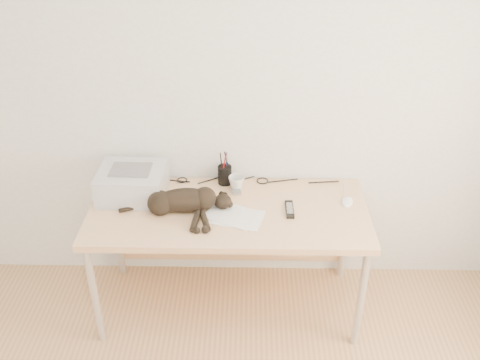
{
  "coord_description": "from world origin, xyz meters",
  "views": [
    {
      "loc": [
        0.11,
        -1.12,
        2.48
      ],
      "look_at": [
        0.07,
        1.34,
        0.97
      ],
      "focal_mm": 40.0,
      "sensor_mm": 36.0,
      "label": 1
    }
  ],
  "objects_px": {
    "printer": "(132,183)",
    "mouse": "(347,200)",
    "desk": "(229,220)",
    "pen_cup": "(225,175)",
    "mug": "(237,183)",
    "cat": "(181,202)"
  },
  "relations": [
    {
      "from": "printer",
      "to": "desk",
      "type": "bearing_deg",
      "value": -5.48
    },
    {
      "from": "desk",
      "to": "pen_cup",
      "type": "bearing_deg",
      "value": 98.96
    },
    {
      "from": "pen_cup",
      "to": "mouse",
      "type": "xyz_separation_m",
      "value": [
        0.72,
        -0.2,
        -0.04
      ]
    },
    {
      "from": "cat",
      "to": "mug",
      "type": "distance_m",
      "value": 0.39
    },
    {
      "from": "desk",
      "to": "mouse",
      "type": "relative_size",
      "value": 14.19
    },
    {
      "from": "mug",
      "to": "mouse",
      "type": "height_order",
      "value": "mug"
    },
    {
      "from": "mouse",
      "to": "mug",
      "type": "bearing_deg",
      "value": -175.93
    },
    {
      "from": "mug",
      "to": "pen_cup",
      "type": "distance_m",
      "value": 0.1
    },
    {
      "from": "cat",
      "to": "mug",
      "type": "relative_size",
      "value": 6.82
    },
    {
      "from": "desk",
      "to": "pen_cup",
      "type": "relative_size",
      "value": 7.35
    },
    {
      "from": "desk",
      "to": "cat",
      "type": "distance_m",
      "value": 0.35
    },
    {
      "from": "printer",
      "to": "mouse",
      "type": "distance_m",
      "value": 1.26
    },
    {
      "from": "desk",
      "to": "mouse",
      "type": "xyz_separation_m",
      "value": [
        0.69,
        -0.0,
        0.15
      ]
    },
    {
      "from": "mouse",
      "to": "desk",
      "type": "bearing_deg",
      "value": -164.4
    },
    {
      "from": "printer",
      "to": "pen_cup",
      "type": "height_order",
      "value": "pen_cup"
    },
    {
      "from": "mug",
      "to": "pen_cup",
      "type": "bearing_deg",
      "value": 135.83
    },
    {
      "from": "printer",
      "to": "mouse",
      "type": "bearing_deg",
      "value": -2.49
    },
    {
      "from": "pen_cup",
      "to": "mug",
      "type": "bearing_deg",
      "value": -44.17
    },
    {
      "from": "printer",
      "to": "pen_cup",
      "type": "xyz_separation_m",
      "value": [
        0.54,
        0.15,
        -0.03
      ]
    },
    {
      "from": "desk",
      "to": "cat",
      "type": "relative_size",
      "value": 2.46
    },
    {
      "from": "desk",
      "to": "mouse",
      "type": "height_order",
      "value": "mouse"
    },
    {
      "from": "pen_cup",
      "to": "cat",
      "type": "bearing_deg",
      "value": -127.25
    }
  ]
}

